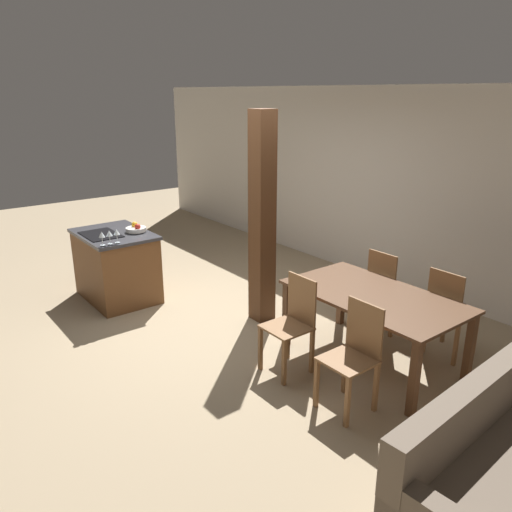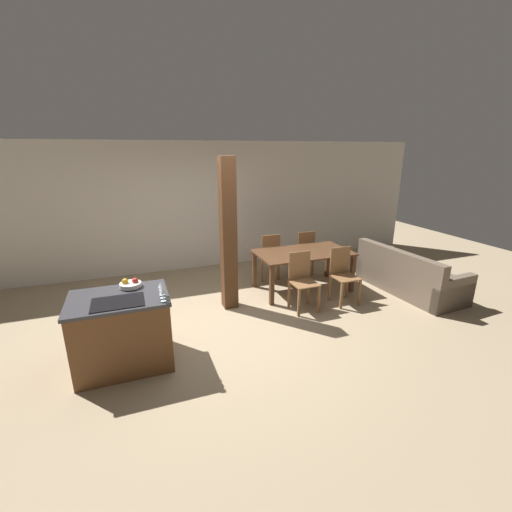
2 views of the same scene
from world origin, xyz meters
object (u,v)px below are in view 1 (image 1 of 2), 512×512
at_px(dining_chair_far_right, 449,311).
at_px(timber_post, 262,220).
at_px(wine_glass_near, 102,235).
at_px(dining_chair_near_left, 292,322).
at_px(dining_chair_far_left, 387,288).
at_px(kitchen_island, 116,266).
at_px(dining_chair_near_right, 354,354).
at_px(wine_glass_middle, 109,234).
at_px(fruit_bowl, 136,229).
at_px(wine_glass_far, 117,232).
at_px(dining_table, 374,303).

height_order(dining_chair_far_right, timber_post, timber_post).
height_order(wine_glass_near, dining_chair_near_left, wine_glass_near).
bearing_deg(dining_chair_far_left, timber_post, 40.69).
relative_size(kitchen_island, dining_chair_near_right, 1.18).
height_order(dining_chair_near_right, dining_chair_far_left, same).
height_order(dining_chair_near_left, dining_chair_far_right, same).
xyz_separation_m(dining_chair_far_left, timber_post, (-1.09, -0.94, 0.72)).
xyz_separation_m(kitchen_island, wine_glass_middle, (0.48, -0.24, 0.58)).
distance_m(wine_glass_near, dining_chair_near_left, 2.51).
height_order(dining_chair_far_left, dining_chair_far_right, same).
height_order(kitchen_island, fruit_bowl, fruit_bowl).
bearing_deg(wine_glass_middle, dining_chair_near_left, 20.86).
distance_m(kitchen_island, fruit_bowl, 0.57).
bearing_deg(wine_glass_near, timber_post, 50.85).
relative_size(kitchen_island, dining_chair_far_right, 1.18).
height_order(dining_chair_near_right, dining_chair_far_right, same).
relative_size(dining_chair_near_right, dining_chair_far_right, 1.00).
height_order(wine_glass_middle, dining_chair_far_left, wine_glass_middle).
bearing_deg(kitchen_island, dining_chair_far_left, 36.75).
xyz_separation_m(wine_glass_far, dining_chair_near_right, (3.04, 0.77, -0.53)).
distance_m(fruit_bowl, dining_chair_near_left, 2.66).
bearing_deg(timber_post, wine_glass_near, -129.15).
distance_m(kitchen_island, dining_chair_near_left, 2.82).
xyz_separation_m(wine_glass_near, wine_glass_far, (0.00, 0.18, 0.00)).
xyz_separation_m(dining_chair_near_left, dining_chair_far_right, (0.78, 1.43, 0.00)).
height_order(dining_chair_near_left, timber_post, timber_post).
relative_size(wine_glass_far, dining_chair_far_right, 0.18).
bearing_deg(dining_table, timber_post, -171.42).
xyz_separation_m(wine_glass_far, dining_chair_near_left, (2.26, 0.77, -0.53)).
distance_m(dining_table, timber_post, 1.60).
height_order(wine_glass_near, wine_glass_far, same).
bearing_deg(dining_chair_near_right, wine_glass_middle, -164.17).
bearing_deg(wine_glass_middle, kitchen_island, 153.74).
height_order(dining_chair_far_left, timber_post, timber_post).
xyz_separation_m(dining_table, timber_post, (-1.48, -0.22, 0.58)).
relative_size(fruit_bowl, dining_chair_far_left, 0.28).
height_order(kitchen_island, wine_glass_far, wine_glass_far).
relative_size(wine_glass_near, dining_table, 0.10).
distance_m(dining_table, dining_chair_near_right, 0.82).
distance_m(fruit_bowl, timber_post, 1.76).
relative_size(dining_chair_far_left, dining_chair_far_right, 1.00).
distance_m(wine_glass_near, dining_chair_far_right, 3.90).
height_order(dining_table, dining_chair_far_right, dining_chair_far_right).
bearing_deg(wine_glass_far, kitchen_island, 162.97).
height_order(kitchen_island, dining_chair_far_left, dining_chair_far_left).
xyz_separation_m(kitchen_island, dining_chair_near_left, (2.75, 0.62, 0.05)).
xyz_separation_m(wine_glass_middle, dining_chair_far_right, (3.04, 2.29, -0.53)).
height_order(dining_table, dining_chair_near_left, dining_chair_near_left).
distance_m(dining_chair_near_right, timber_post, 2.06).
bearing_deg(dining_table, wine_glass_far, -150.76).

